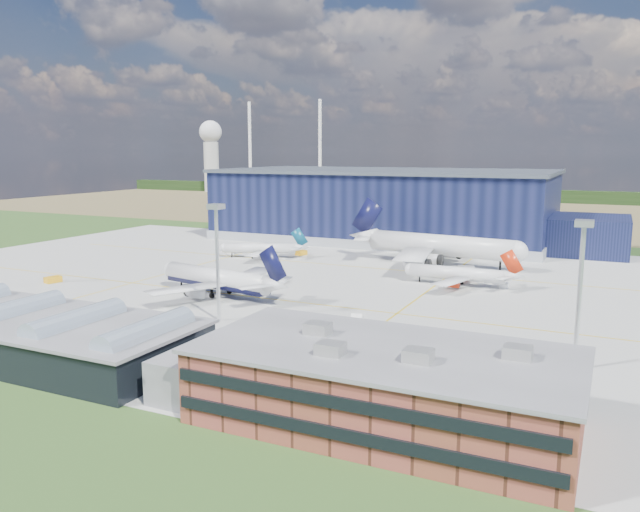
{
  "coord_description": "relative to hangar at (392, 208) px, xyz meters",
  "views": [
    {
      "loc": [
        78.92,
        -128.75,
        33.01
      ],
      "look_at": [
        10.77,
        14.77,
        6.13
      ],
      "focal_mm": 35.0,
      "sensor_mm": 36.0,
      "label": 1
    }
  ],
  "objects": [
    {
      "name": "ground",
      "position": [
        -2.81,
        -94.8,
        -11.62
      ],
      "size": [
        600.0,
        600.0,
        0.0
      ],
      "primitive_type": "plane",
      "color": "#284D1C",
      "rests_on": "ground"
    },
    {
      "name": "apron",
      "position": [
        -2.81,
        -84.8,
        -11.59
      ],
      "size": [
        220.0,
        160.0,
        0.08
      ],
      "color": "#ACADA7",
      "rests_on": "ground"
    },
    {
      "name": "farmland",
      "position": [
        -2.81,
        125.2,
        -11.62
      ],
      "size": [
        600.0,
        220.0,
        0.01
      ],
      "primitive_type": "cube",
      "color": "olive",
      "rests_on": "ground"
    },
    {
      "name": "treeline",
      "position": [
        -2.81,
        205.2,
        -7.62
      ],
      "size": [
        600.0,
        8.0,
        8.0
      ],
      "primitive_type": "cube",
      "color": "black",
      "rests_on": "ground"
    },
    {
      "name": "horizon_dressing",
      "position": [
        -194.11,
        199.58,
        22.58
      ],
      "size": [
        440.2,
        18.0,
        70.0
      ],
      "color": "white",
      "rests_on": "ground"
    },
    {
      "name": "hangar",
      "position": [
        0.0,
        0.0,
        0.0
      ],
      "size": [
        145.0,
        62.0,
        26.1
      ],
      "color": "black",
      "rests_on": "ground"
    },
    {
      "name": "ops_building",
      "position": [
        52.2,
        -154.81,
        -6.82
      ],
      "size": [
        46.0,
        23.0,
        10.9
      ],
      "color": "brown",
      "rests_on": "ground"
    },
    {
      "name": "glass_concourse",
      "position": [
        -9.26,
        -154.8,
        -7.93
      ],
      "size": [
        78.0,
        23.0,
        8.6
      ],
      "color": "black",
      "rests_on": "ground"
    },
    {
      "name": "light_mast_center",
      "position": [
        7.19,
        -124.8,
        3.82
      ],
      "size": [
        2.6,
        2.6,
        23.0
      ],
      "color": "silver",
      "rests_on": "ground"
    },
    {
      "name": "light_mast_east",
      "position": [
        72.19,
        -124.8,
        3.82
      ],
      "size": [
        2.6,
        2.6,
        23.0
      ],
      "color": "silver",
      "rests_on": "ground"
    },
    {
      "name": "airliner_navy",
      "position": [
        -5.74,
        -106.8,
        -5.2
      ],
      "size": [
        46.28,
        45.61,
        12.84
      ],
      "primitive_type": null,
      "rotation": [
        0.0,
        0.0,
        2.94
      ],
      "color": "silver",
      "rests_on": "ground"
    },
    {
      "name": "airliner_red",
      "position": [
        41.82,
        -72.8,
        -6.76
      ],
      "size": [
        29.95,
        29.31,
        9.71
      ],
      "primitive_type": null,
      "rotation": [
        0.0,
        0.0,
        3.14
      ],
      "color": "silver",
      "rests_on": "ground"
    },
    {
      "name": "airliner_widebody",
      "position": [
        31.09,
        -46.67,
        -2.5
      ],
      "size": [
        62.46,
        61.41,
        18.23
      ],
      "primitive_type": null,
      "rotation": [
        0.0,
        0.0,
        -0.13
      ],
      "color": "silver",
      "rests_on": "ground"
    },
    {
      "name": "airliner_regional",
      "position": [
        -23.18,
        -58.26,
        -7.01
      ],
      "size": [
        36.54,
        36.2,
        9.22
      ],
      "primitive_type": null,
      "rotation": [
        0.0,
        0.0,
        3.52
      ],
      "color": "silver",
      "rests_on": "ground"
    },
    {
      "name": "gse_tug_a",
      "position": [
        -51.31,
        -113.01,
        -10.81
      ],
      "size": [
        3.09,
        4.25,
        1.61
      ],
      "primitive_type": "cube",
      "rotation": [
        0.0,
        0.0,
        -0.2
      ],
      "color": "#F6A915",
      "rests_on": "ground"
    },
    {
      "name": "gse_cart_a",
      "position": [
        52.96,
        -70.28,
        -11.01
      ],
      "size": [
        1.91,
        2.82,
        1.2
      ],
      "primitive_type": "cube",
      "rotation": [
        0.0,
        0.0,
        -0.02
      ],
      "color": "white",
      "rests_on": "ground"
    },
    {
      "name": "gse_tug_c",
      "position": [
        -13.66,
        -48.52,
        -10.85
      ],
      "size": [
        3.14,
        4.02,
        1.54
      ],
      "primitive_type": "cube",
      "rotation": [
        0.0,
        0.0,
        -0.3
      ],
      "color": "#F6A915",
      "rests_on": "ground"
    },
    {
      "name": "gse_cart_b",
      "position": [
        -35.41,
        -57.05,
        -10.95
      ],
      "size": [
        3.59,
        3.62,
        1.33
      ],
      "primitive_type": "cube",
      "rotation": [
        0.0,
        0.0,
        0.77
      ],
      "color": "white",
      "rests_on": "ground"
    },
    {
      "name": "gse_van_c",
      "position": [
        26.4,
        -140.8,
        -10.32
      ],
      "size": [
        6.01,
        4.56,
        2.6
      ],
      "primitive_type": "cube",
      "rotation": [
        0.0,
        0.0,
        1.16
      ],
      "color": "white",
      "rests_on": "ground"
    },
    {
      "name": "airstair",
      "position": [
        36.18,
        -124.09,
        -10.09
      ],
      "size": [
        3.18,
        5.12,
        3.05
      ],
      "primitive_type": "cube",
      "rotation": [
        0.0,
        0.0,
        0.29
      ],
      "color": "white",
      "rests_on": "ground"
    },
    {
      "name": "car_a",
      "position": [
        36.14,
        -142.8,
        -11.09
      ],
      "size": [
        3.31,
        2.4,
        1.05
      ],
      "primitive_type": "imported",
      "rotation": [
        0.0,
        0.0,
        1.15
      ],
      "color": "#99999E",
      "rests_on": "ground"
    },
    {
      "name": "car_b",
      "position": [
        13.39,
        -142.8,
        -11.04
      ],
      "size": [
        3.72,
        2.5,
        1.16
      ],
      "primitive_type": "imported",
      "rotation": [
        0.0,
        0.0,
        1.97
      ],
      "color": "#99999E",
      "rests_on": "ground"
    }
  ]
}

